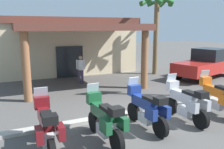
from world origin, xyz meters
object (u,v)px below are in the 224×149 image
(motorcycle_blue, at_px, (147,109))
(pickup_truck_red, at_px, (206,64))
(motorcycle_maroon, at_px, (47,127))
(motorcycle_green, at_px, (105,119))
(motorcycle_orange, at_px, (218,97))
(palm_tree_near_portico, at_px, (157,11))
(motel_building, at_px, (60,44))
(motorcycle_silver, at_px, (186,102))
(pedestrian, at_px, (81,68))

(motorcycle_blue, bearing_deg, pickup_truck_red, -59.04)
(motorcycle_maroon, height_order, motorcycle_green, same)
(motorcycle_orange, xyz_separation_m, palm_tree_near_portico, (2.61, 7.82, 3.78))
(motorcycle_blue, bearing_deg, motorcycle_orange, -92.37)
(motorcycle_orange, bearing_deg, motorcycle_blue, 96.39)
(motel_building, bearing_deg, motorcycle_maroon, -103.09)
(motorcycle_maroon, distance_m, motorcycle_green, 1.65)
(motorcycle_orange, relative_size, palm_tree_near_portico, 0.37)
(pickup_truck_red, relative_size, palm_tree_near_portico, 0.92)
(motorcycle_blue, bearing_deg, motorcycle_green, 97.39)
(motel_building, height_order, motorcycle_blue, motel_building)
(motorcycle_silver, xyz_separation_m, palm_tree_near_portico, (4.25, 7.83, 3.78))
(motorcycle_green, xyz_separation_m, motorcycle_blue, (1.64, 0.26, 0.00))
(pedestrian, xyz_separation_m, palm_tree_near_portico, (5.81, 0.57, 3.50))
(pickup_truck_red, height_order, palm_tree_near_portico, palm_tree_near_portico)
(motorcycle_green, distance_m, pedestrian, 7.67)
(motorcycle_silver, bearing_deg, motel_building, 7.73)
(motorcycle_maroon, bearing_deg, motorcycle_orange, -87.83)
(motel_building, relative_size, pickup_truck_red, 2.19)
(motorcycle_green, distance_m, pickup_truck_red, 11.31)
(motorcycle_maroon, xyz_separation_m, pickup_truck_red, (11.50, 5.35, 0.24))
(motorcycle_maroon, xyz_separation_m, motorcycle_orange, (6.55, 0.04, 0.00))
(motorcycle_green, distance_m, motorcycle_orange, 4.92)
(motorcycle_maroon, height_order, motorcycle_blue, same)
(motel_building, bearing_deg, pickup_truck_red, -38.99)
(motorcycle_maroon, distance_m, pickup_truck_red, 12.68)
(motorcycle_silver, bearing_deg, pickup_truck_red, -50.24)
(motorcycle_silver, bearing_deg, pedestrian, 12.93)
(motorcycle_green, height_order, motorcycle_blue, same)
(motel_building, height_order, motorcycle_silver, motel_building)
(motorcycle_blue, bearing_deg, palm_tree_near_portico, -38.82)
(palm_tree_near_portico, bearing_deg, motorcycle_silver, -118.47)
(motorcycle_orange, height_order, pickup_truck_red, pickup_truck_red)
(motorcycle_orange, distance_m, pedestrian, 7.93)
(motorcycle_maroon, height_order, pedestrian, pedestrian)
(motorcycle_maroon, relative_size, motorcycle_blue, 1.00)
(motorcycle_blue, distance_m, motorcycle_orange, 3.28)
(motorcycle_green, relative_size, motorcycle_silver, 1.00)
(motel_building, xyz_separation_m, motorcycle_orange, (3.15, -12.39, -1.38))
(motorcycle_orange, relative_size, pedestrian, 1.31)
(motorcycle_green, distance_m, palm_tree_near_portico, 11.64)
(motorcycle_green, xyz_separation_m, palm_tree_near_portico, (7.52, 8.04, 3.78))
(motorcycle_green, relative_size, palm_tree_near_portico, 0.37)
(motorcycle_blue, bearing_deg, motorcycle_silver, -93.59)
(motorcycle_silver, relative_size, pickup_truck_red, 0.40)
(motorcycle_blue, bearing_deg, pedestrian, -2.31)
(pickup_truck_red, bearing_deg, motorcycle_blue, -162.41)
(motel_building, height_order, motorcycle_orange, motel_building)
(motorcycle_blue, xyz_separation_m, motorcycle_orange, (3.28, -0.04, 0.00))
(motorcycle_orange, xyz_separation_m, pedestrian, (-3.20, 7.25, 0.28))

